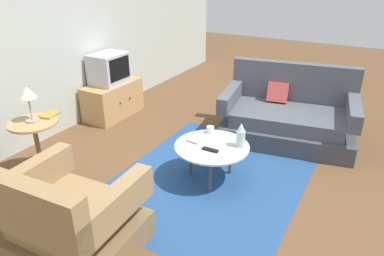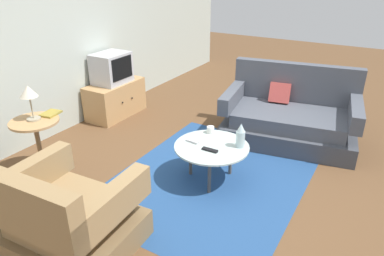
{
  "view_description": "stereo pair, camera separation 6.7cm",
  "coord_description": "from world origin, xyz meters",
  "px_view_note": "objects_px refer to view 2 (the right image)",
  "views": [
    {
      "loc": [
        -2.94,
        -1.49,
        2.16
      ],
      "look_at": [
        0.04,
        0.17,
        0.55
      ],
      "focal_mm": 33.2,
      "sensor_mm": 36.0,
      "label": 1
    },
    {
      "loc": [
        -2.91,
        -1.55,
        2.16
      ],
      "look_at": [
        0.04,
        0.17,
        0.55
      ],
      "focal_mm": 33.2,
      "sensor_mm": 36.0,
      "label": 2
    }
  ],
  "objects_px": {
    "mug": "(211,130)",
    "book": "(51,113)",
    "couch": "(289,118)",
    "table_lamp": "(29,94)",
    "tv_stand": "(115,99)",
    "side_table": "(37,136)",
    "vase": "(241,136)",
    "coffee_table": "(211,149)",
    "tv_remote_dark": "(210,150)",
    "television": "(112,68)",
    "armchair": "(66,220)",
    "tv_remote_silver": "(192,141)"
  },
  "relations": [
    {
      "from": "side_table",
      "to": "mug",
      "type": "bearing_deg",
      "value": -54.07
    },
    {
      "from": "television",
      "to": "book",
      "type": "distance_m",
      "value": 1.57
    },
    {
      "from": "table_lamp",
      "to": "tv_remote_dark",
      "type": "distance_m",
      "value": 1.94
    },
    {
      "from": "side_table",
      "to": "vase",
      "type": "height_order",
      "value": "vase"
    },
    {
      "from": "armchair",
      "to": "book",
      "type": "relative_size",
      "value": 4.5
    },
    {
      "from": "vase",
      "to": "tv_remote_silver",
      "type": "height_order",
      "value": "vase"
    },
    {
      "from": "tv_stand",
      "to": "television",
      "type": "xyz_separation_m",
      "value": [
        -0.0,
        0.02,
        0.48
      ]
    },
    {
      "from": "armchair",
      "to": "book",
      "type": "distance_m",
      "value": 1.49
    },
    {
      "from": "television",
      "to": "mug",
      "type": "relative_size",
      "value": 4.27
    },
    {
      "from": "coffee_table",
      "to": "book",
      "type": "relative_size",
      "value": 3.44
    },
    {
      "from": "table_lamp",
      "to": "tv_remote_dark",
      "type": "xyz_separation_m",
      "value": [
        0.71,
        -1.73,
        -0.51
      ]
    },
    {
      "from": "television",
      "to": "tv_remote_dark",
      "type": "distance_m",
      "value": 2.38
    },
    {
      "from": "coffee_table",
      "to": "tv_remote_dark",
      "type": "relative_size",
      "value": 4.68
    },
    {
      "from": "book",
      "to": "tv_remote_dark",
      "type": "bearing_deg",
      "value": -83.26
    },
    {
      "from": "couch",
      "to": "table_lamp",
      "type": "xyz_separation_m",
      "value": [
        -2.22,
        2.12,
        0.63
      ]
    },
    {
      "from": "armchair",
      "to": "tv_remote_silver",
      "type": "xyz_separation_m",
      "value": [
        1.48,
        -0.29,
        0.12
      ]
    },
    {
      "from": "tv_stand",
      "to": "tv_remote_silver",
      "type": "relative_size",
      "value": 6.1
    },
    {
      "from": "couch",
      "to": "coffee_table",
      "type": "height_order",
      "value": "couch"
    },
    {
      "from": "coffee_table",
      "to": "vase",
      "type": "relative_size",
      "value": 2.98
    },
    {
      "from": "side_table",
      "to": "tv_stand",
      "type": "height_order",
      "value": "side_table"
    },
    {
      "from": "table_lamp",
      "to": "tv_remote_silver",
      "type": "bearing_deg",
      "value": -62.11
    },
    {
      "from": "couch",
      "to": "tv_remote_silver",
      "type": "distance_m",
      "value": 1.58
    },
    {
      "from": "table_lamp",
      "to": "mug",
      "type": "distance_m",
      "value": 1.95
    },
    {
      "from": "tv_stand",
      "to": "coffee_table",
      "type": "bearing_deg",
      "value": -112.5
    },
    {
      "from": "armchair",
      "to": "television",
      "type": "height_order",
      "value": "television"
    },
    {
      "from": "armchair",
      "to": "book",
      "type": "bearing_deg",
      "value": 139.15
    },
    {
      "from": "couch",
      "to": "tv_remote_dark",
      "type": "height_order",
      "value": "couch"
    },
    {
      "from": "tv_stand",
      "to": "television",
      "type": "bearing_deg",
      "value": 90.0
    },
    {
      "from": "tv_remote_dark",
      "to": "book",
      "type": "relative_size",
      "value": 0.73
    },
    {
      "from": "side_table",
      "to": "coffee_table",
      "type": "bearing_deg",
      "value": -63.7
    },
    {
      "from": "television",
      "to": "armchair",
      "type": "bearing_deg",
      "value": -146.02
    },
    {
      "from": "couch",
      "to": "side_table",
      "type": "distance_m",
      "value": 3.07
    },
    {
      "from": "mug",
      "to": "book",
      "type": "height_order",
      "value": "book"
    },
    {
      "from": "tv_remote_dark",
      "to": "book",
      "type": "bearing_deg",
      "value": -163.69
    },
    {
      "from": "armchair",
      "to": "television",
      "type": "bearing_deg",
      "value": 120.75
    },
    {
      "from": "tv_stand",
      "to": "table_lamp",
      "type": "distance_m",
      "value": 1.86
    },
    {
      "from": "mug",
      "to": "tv_stand",
      "type": "bearing_deg",
      "value": 73.01
    },
    {
      "from": "coffee_table",
      "to": "tv_stand",
      "type": "relative_size",
      "value": 0.86
    },
    {
      "from": "coffee_table",
      "to": "vase",
      "type": "distance_m",
      "value": 0.33
    },
    {
      "from": "couch",
      "to": "book",
      "type": "height_order",
      "value": "couch"
    },
    {
      "from": "tv_stand",
      "to": "tv_remote_dark",
      "type": "height_order",
      "value": "tv_stand"
    },
    {
      "from": "table_lamp",
      "to": "tv_remote_silver",
      "type": "relative_size",
      "value": 2.52
    },
    {
      "from": "coffee_table",
      "to": "tv_remote_silver",
      "type": "xyz_separation_m",
      "value": [
        -0.03,
        0.22,
        0.04
      ]
    },
    {
      "from": "television",
      "to": "tv_remote_silver",
      "type": "bearing_deg",
      "value": -115.42
    },
    {
      "from": "vase",
      "to": "armchair",
      "type": "bearing_deg",
      "value": 154.81
    },
    {
      "from": "coffee_table",
      "to": "side_table",
      "type": "distance_m",
      "value": 1.87
    },
    {
      "from": "tv_stand",
      "to": "table_lamp",
      "type": "bearing_deg",
      "value": -166.54
    },
    {
      "from": "television",
      "to": "side_table",
      "type": "bearing_deg",
      "value": -165.55
    },
    {
      "from": "armchair",
      "to": "television",
      "type": "relative_size",
      "value": 1.97
    },
    {
      "from": "couch",
      "to": "vase",
      "type": "xyz_separation_m",
      "value": [
        -1.27,
        0.17,
        0.24
      ]
    }
  ]
}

